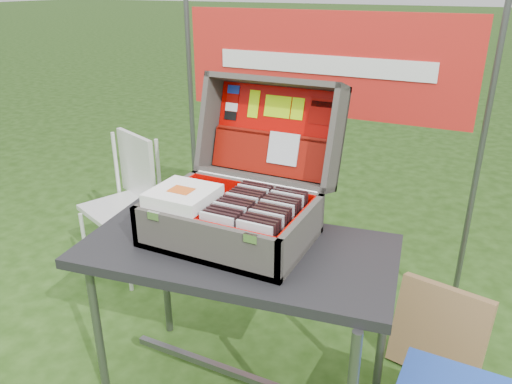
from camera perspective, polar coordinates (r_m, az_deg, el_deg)
The scene contains 93 objects.
table at distance 2.16m, azimuth -2.02°, elevation -15.08°, with size 1.22×0.61×0.76m, color black, non-canonical shape.
table_top at distance 1.96m, azimuth -2.16°, elevation -6.76°, with size 1.22×0.61×0.04m, color black.
table_leg_fl at distance 2.29m, azimuth -17.69°, elevation -14.48°, with size 0.04×0.04×0.72m, color #59595B.
table_leg_bl at distance 2.59m, azimuth -10.35°, elevation -8.91°, with size 0.04×0.04×0.72m, color #59595B.
table_leg_br at distance 2.22m, azimuth 14.25°, elevation -15.39°, with size 0.04×0.04×0.72m, color #59595B.
table_brace at distance 2.33m, azimuth -1.92°, elevation -20.13°, with size 1.07×0.03×0.03m, color #59595B.
suitcase at distance 1.94m, azimuth -2.18°, elevation 2.79°, with size 0.62×0.60×0.57m, color #53504A, non-canonical shape.
suitcase_base_bottom at distance 2.00m, azimuth -2.88°, elevation -5.05°, with size 0.62×0.44×0.02m, color #53504A.
suitcase_base_wall_front at distance 1.81m, azimuth -6.12°, elevation -5.85°, with size 0.62×0.02×0.17m, color #53504A.
suitcase_base_wall_back at distance 2.14m, azimuth -0.22°, elevation -1.00°, with size 0.62×0.02×0.17m, color #53504A.
suitcase_base_wall_left at distance 2.12m, azimuth -10.02°, elevation -1.62°, with size 0.02×0.44×0.17m, color #53504A.
suitcase_base_wall_right at distance 1.86m, azimuth 5.21°, elevation -5.00°, with size 0.02×0.44×0.17m, color #53504A.
suitcase_liner_floor at distance 1.99m, azimuth -2.88°, elevation -4.67°, with size 0.57×0.39×0.01m, color #C00D00.
suitcase_latch_left at distance 1.87m, azimuth -11.62°, elevation -2.67°, with size 0.05×0.01×0.03m, color silver.
suitcase_latch_right at distance 1.68m, azimuth -0.61°, elevation -5.32°, with size 0.05×0.01×0.03m, color silver.
suitcase_hinge at distance 2.11m, azimuth -0.08°, elevation 1.18°, with size 0.02×0.02×0.56m, color silver.
suitcase_lid_back at distance 2.24m, azimuth 2.31°, elevation 6.96°, with size 0.62×0.44×0.02m, color #53504A.
suitcase_lid_rim_far at distance 2.19m, azimuth 2.33°, elevation 12.50°, with size 0.62×0.02×0.17m, color #53504A.
suitcase_lid_rim_near at distance 2.19m, azimuth 0.88°, elevation 1.60°, with size 0.62×0.02×0.17m, color #53504A.
suitcase_lid_rim_left at distance 2.31m, azimuth -5.21°, elevation 7.91°, with size 0.02×0.44×0.17m, color #53504A.
suitcase_lid_rim_right at distance 2.08m, azimuth 9.14°, elevation 5.97°, with size 0.02×0.44×0.17m, color #53504A.
suitcase_lid_liner at distance 2.23m, azimuth 2.16°, elevation 6.98°, with size 0.57×0.39×0.01m, color #C00D00.
suitcase_liner_wall_front at distance 1.81m, azimuth -5.88°, elevation -5.31°, with size 0.57×0.01×0.14m, color #C00D00.
suitcase_liner_wall_back at distance 2.12m, azimuth -0.40°, elevation -0.85°, with size 0.57×0.01×0.14m, color #C00D00.
suitcase_liner_wall_left at distance 2.10m, azimuth -9.70°, elevation -1.40°, with size 0.01×0.39×0.14m, color #C00D00.
suitcase_liner_wall_right at distance 1.86m, azimuth 4.79°, elevation -4.58°, with size 0.01×0.39×0.14m, color #C00D00.
suitcase_lid_pocket at distance 2.21m, azimuth 1.62°, elevation 4.34°, with size 0.55×0.18×0.03m, color maroon.
suitcase_pocket_edge at distance 2.21m, azimuth 1.86°, elevation 6.62°, with size 0.54×0.02×0.02m, color maroon.
suitcase_pocket_cd at distance 2.17m, azimuth 3.15°, elevation 4.96°, with size 0.14×0.14×0.01m, color silver.
lid_sticker_cc_a at distance 2.32m, azimuth -2.58°, elevation 11.63°, with size 0.06×0.04×0.00m, color #1933B2.
lid_sticker_cc_b at distance 2.32m, azimuth -2.70°, elevation 10.66°, with size 0.06×0.04×0.00m, color #9F0600.
lid_sticker_cc_c at distance 2.32m, azimuth -2.83°, elevation 9.68°, with size 0.06×0.04×0.00m, color white.
lid_sticker_cc_d at distance 2.32m, azimuth -2.95°, elevation 8.70°, with size 0.06×0.04×0.00m, color black.
lid_card_neon_tall at distance 2.27m, azimuth -0.26°, elevation 10.03°, with size 0.05×0.12×0.00m, color #B8F707.
lid_card_neon_main at distance 2.22m, azimuth 2.47°, elevation 9.73°, with size 0.12×0.09×0.00m, color #B8F707.
lid_card_neon_small at distance 2.19m, azimuth 4.76°, elevation 9.46°, with size 0.06×0.09×0.00m, color #B8F707.
lid_sticker_band at distance 2.15m, azimuth 7.54°, elevation 9.11°, with size 0.11×0.11×0.00m, color #9F0600.
lid_sticker_band_bar at distance 2.15m, azimuth 7.66°, elevation 9.89°, with size 0.10×0.02×0.00m, color black.
cd_left_0 at distance 1.81m, azimuth -4.48°, elevation -4.90°, with size 0.14×0.01×0.16m, color silver.
cd_left_1 at distance 1.83m, azimuth -4.09°, elevation -4.58°, with size 0.14×0.01×0.16m, color black.
cd_left_2 at distance 1.84m, azimuth -3.72°, elevation -4.26°, with size 0.14×0.01×0.16m, color black.
cd_left_3 at distance 1.86m, azimuth -3.35°, elevation -3.96°, with size 0.14×0.01×0.16m, color black.
cd_left_4 at distance 1.88m, azimuth -2.99°, elevation -3.65°, with size 0.14×0.01×0.16m, color silver.
cd_left_5 at distance 1.90m, azimuth -2.63°, elevation -3.36°, with size 0.14×0.01×0.16m, color black.
cd_left_6 at distance 1.92m, azimuth -2.29°, elevation -3.07°, with size 0.14×0.01×0.16m, color black.
cd_left_7 at distance 1.94m, azimuth -1.95°, elevation -2.79°, with size 0.14×0.01×0.16m, color black.
cd_left_8 at distance 1.96m, azimuth -1.61°, elevation -2.51°, with size 0.14×0.01×0.16m, color silver.
cd_left_9 at distance 1.98m, azimuth -1.29°, elevation -2.23°, with size 0.14×0.01×0.16m, color black.
cd_left_10 at distance 2.00m, azimuth -0.97°, elevation -1.97°, with size 0.14×0.01×0.16m, color black.
cd_left_11 at distance 2.02m, azimuth -0.66°, elevation -1.70°, with size 0.14×0.01×0.16m, color black.
cd_left_12 at distance 2.04m, azimuth -0.35°, elevation -1.45°, with size 0.14×0.01×0.16m, color silver.
cd_left_13 at distance 2.06m, azimuth -0.05°, elevation -1.19°, with size 0.14×0.01×0.16m, color black.
cd_left_14 at distance 2.08m, azimuth 0.25°, elevation -0.95°, with size 0.14×0.01×0.16m, color black.
cd_right_0 at distance 1.74m, azimuth -0.20°, elevation -5.92°, with size 0.14×0.01×0.16m, color silver.
cd_right_1 at distance 1.76m, azimuth 0.15°, elevation -5.57°, with size 0.14×0.01×0.16m, color black.
cd_right_2 at distance 1.78m, azimuth 0.49°, elevation -5.24°, with size 0.14×0.01×0.16m, color black.
cd_right_3 at distance 1.80m, azimuth 0.83°, elevation -4.91°, with size 0.14×0.01×0.16m, color black.
cd_right_4 at distance 1.82m, azimuth 1.16°, elevation -4.58°, with size 0.14×0.01×0.16m, color silver.
cd_right_5 at distance 1.84m, azimuth 1.48°, elevation -4.27°, with size 0.14×0.01×0.16m, color black.
cd_right_6 at distance 1.86m, azimuth 1.79°, elevation -3.96°, with size 0.14×0.01×0.16m, color black.
cd_right_7 at distance 1.88m, azimuth 2.10°, elevation -3.65°, with size 0.14×0.01×0.16m, color black.
cd_right_8 at distance 1.90m, azimuth 2.40°, elevation -3.36°, with size 0.14×0.01×0.16m, color silver.
cd_right_9 at distance 1.92m, azimuth 2.69°, elevation -3.07°, with size 0.14×0.01×0.16m, color black.
cd_right_10 at distance 1.94m, azimuth 2.98°, elevation -2.78°, with size 0.14×0.01×0.16m, color black.
cd_right_11 at distance 1.96m, azimuth 3.26°, elevation -2.50°, with size 0.14×0.01×0.16m, color black.
cd_right_12 at distance 1.98m, azimuth 3.54°, elevation -2.23°, with size 0.14×0.01×0.16m, color silver.
cd_right_13 at distance 2.00m, azimuth 3.80°, elevation -1.96°, with size 0.14×0.01×0.16m, color black.
cd_right_14 at distance 2.02m, azimuth 4.07°, elevation -1.70°, with size 0.14×0.01×0.16m, color black.
songbook_0 at distance 1.95m, azimuth -8.30°, elevation -1.00°, with size 0.23×0.23×0.01m, color white.
songbook_1 at distance 1.94m, azimuth -8.31°, elevation -0.86°, with size 0.23×0.23×0.01m, color white.
songbook_2 at distance 1.94m, azimuth -8.32°, elevation -0.73°, with size 0.23×0.23×0.01m, color white.
songbook_3 at distance 1.94m, azimuth -8.32°, elevation -0.59°, with size 0.23×0.23×0.01m, color white.
songbook_4 at distance 1.94m, azimuth -8.33°, elevation -0.46°, with size 0.23×0.23×0.01m, color white.
songbook_5 at distance 1.94m, azimuth -8.34°, elevation -0.32°, with size 0.23×0.23×0.01m, color white.
songbook_6 at distance 1.93m, azimuth -8.35°, elevation -0.18°, with size 0.23×0.23×0.01m, color white.
songbook_7 at distance 1.93m, azimuth -8.36°, elevation -0.05°, with size 0.23×0.23×0.01m, color white.
songbook_8 at distance 1.93m, azimuth -8.37°, elevation 0.09°, with size 0.23×0.23×0.01m, color white.
songbook_9 at distance 1.93m, azimuth -8.37°, elevation 0.23°, with size 0.23×0.23×0.01m, color white.
songbook_graphic at distance 1.92m, azimuth -8.55°, elevation 0.23°, with size 0.09×0.07×0.00m, color #D85919.
chair at distance 3.15m, azimuth -15.20°, elevation -1.98°, with size 0.39×0.43×0.86m, color silver, non-canonical shape.
chair_seat at distance 3.14m, azimuth -15.22°, elevation -1.82°, with size 0.39×0.39×0.03m, color silver.
chair_backrest at distance 3.19m, azimuth -13.48°, elevation 2.92°, with size 0.39×0.03×0.41m, color silver.
chair_leg_fl at distance 3.24m, azimuth -18.95°, elevation -5.87°, with size 0.02×0.02×0.44m, color silver.
chair_leg_fr at distance 3.03m, azimuth -14.41°, elevation -7.35°, with size 0.02×0.02×0.44m, color silver.
chair_leg_bl at distance 3.45m, azimuth -15.18°, elevation -3.57°, with size 0.02×0.02×0.44m, color silver.
chair_leg_br at distance 3.25m, azimuth -10.72°, elevation -4.78°, with size 0.02×0.02×0.44m, color silver.
chair_upright_left at distance 3.30m, azimuth -15.72°, elevation 3.16°, with size 0.02×0.02×0.41m, color silver.
chair_upright_right at distance 3.10m, azimuth -11.08°, elevation 2.32°, with size 0.02×0.02×0.41m, color silver.
cardboard_box at distance 2.54m, azimuth 20.17°, elevation -14.73°, with size 0.41×0.07×0.44m, color olive.
banner_post_left at distance 3.25m, azimuth -7.28°, elevation 7.41°, with size 0.03×0.03×1.70m, color #59595B.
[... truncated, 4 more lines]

